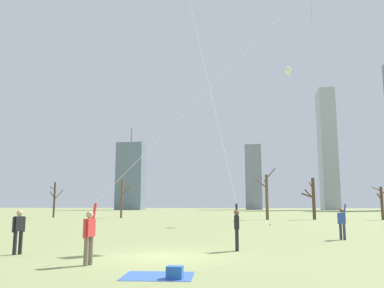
# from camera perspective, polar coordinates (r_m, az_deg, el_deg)

# --- Properties ---
(ground_plane) EXTENTS (400.00, 400.00, 0.00)m
(ground_plane) POSITION_cam_1_polar(r_m,az_deg,el_deg) (14.63, -4.01, -15.89)
(ground_plane) COLOR #848E56
(kite_flyer_far_back_pink) EXTENTS (4.39, 12.45, 18.41)m
(kite_flyer_far_back_pink) POSITION_cam_1_polar(r_m,az_deg,el_deg) (18.11, 4.67, -3.32)
(kite_flyer_far_back_pink) COLOR black
(kite_flyer_far_back_pink) RESTS_ON ground
(kite_flyer_foreground_left_orange) EXTENTS (9.84, 12.20, 16.06)m
(kite_flyer_foreground_left_orange) POSITION_cam_1_polar(r_m,az_deg,el_deg) (15.47, -0.53, 3.00)
(kite_flyer_foreground_left_orange) COLOR #726656
(kite_flyer_foreground_left_orange) RESTS_ON ground
(kite_flyer_midfield_left_teal) EXTENTS (3.98, 7.37, 22.00)m
(kite_flyer_midfield_left_teal) POSITION_cam_1_polar(r_m,az_deg,el_deg) (21.77, 22.38, -2.10)
(kite_flyer_midfield_left_teal) COLOR #33384C
(kite_flyer_midfield_left_teal) RESTS_ON ground
(bystander_far_off_by_trees) EXTENTS (0.33, 0.46, 1.62)m
(bystander_far_off_by_trees) POSITION_cam_1_polar(r_m,az_deg,el_deg) (16.30, -23.79, -11.25)
(bystander_far_off_by_trees) COLOR black
(bystander_far_off_by_trees) RESTS_ON ground
(distant_kite_high_overhead_white) EXTENTS (6.57, 3.27, 16.27)m
(distant_kite_high_overhead_white) POSITION_cam_1_polar(r_m,az_deg,el_deg) (43.22, 13.07, 8.41)
(distant_kite_high_overhead_white) COLOR white
(distant_kite_high_overhead_white) RESTS_ON ground
(picnic_spot) EXTENTS (1.93, 1.57, 0.31)m
(picnic_spot) POSITION_cam_1_polar(r_m,az_deg,el_deg) (10.45, -3.57, -18.24)
(picnic_spot) COLOR #3359B2
(picnic_spot) RESTS_ON ground
(bare_tree_left_of_center) EXTENTS (2.35, 2.00, 5.27)m
(bare_tree_left_of_center) POSITION_cam_1_polar(r_m,az_deg,el_deg) (55.79, -10.08, -7.48)
(bare_tree_left_of_center) COLOR brown
(bare_tree_left_of_center) RESTS_ON ground
(bare_tree_far_right_edge) EXTENTS (1.64, 1.85, 5.12)m
(bare_tree_far_right_edge) POSITION_cam_1_polar(r_m,az_deg,el_deg) (51.58, 17.07, -7.38)
(bare_tree_far_right_edge) COLOR #4C3828
(bare_tree_far_right_edge) RESTS_ON ground
(bare_tree_center) EXTENTS (1.92, 2.17, 4.02)m
(bare_tree_center) POSITION_cam_1_polar(r_m,az_deg,el_deg) (53.61, 25.74, -7.53)
(bare_tree_center) COLOR #4C3828
(bare_tree_center) RESTS_ON ground
(bare_tree_leftmost) EXTENTS (2.58, 1.38, 6.38)m
(bare_tree_leftmost) POSITION_cam_1_polar(r_m,az_deg,el_deg) (49.80, 10.74, -7.19)
(bare_tree_leftmost) COLOR brown
(bare_tree_leftmost) RESTS_ON ground
(bare_tree_rightmost) EXTENTS (2.69, 2.17, 5.04)m
(bare_tree_rightmost) POSITION_cam_1_polar(r_m,az_deg,el_deg) (60.36, -19.27, -7.45)
(bare_tree_rightmost) COLOR #4C3828
(bare_tree_rightmost) RESTS_ON ground
(skyline_wide_slab) EXTENTS (9.56, 6.49, 29.47)m
(skyline_wide_slab) POSITION_cam_1_polar(r_m,az_deg,el_deg) (144.03, -8.84, -4.60)
(skyline_wide_slab) COLOR slate
(skyline_wide_slab) RESTS_ON ground
(skyline_tall_tower) EXTENTS (5.28, 10.16, 42.09)m
(skyline_tall_tower) POSITION_cam_1_polar(r_m,az_deg,el_deg) (145.83, 18.99, -0.71)
(skyline_tall_tower) COLOR #9EA3AD
(skyline_tall_tower) RESTS_ON ground
(skyline_slender_spire) EXTENTS (5.98, 8.40, 24.00)m
(skyline_slender_spire) POSITION_cam_1_polar(r_m,az_deg,el_deg) (150.22, 8.90, -4.78)
(skyline_slender_spire) COLOR gray
(skyline_slender_spire) RESTS_ON ground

